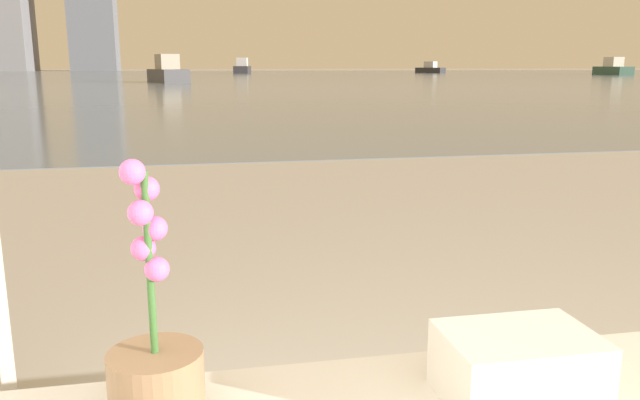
# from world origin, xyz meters

# --- Properties ---
(potted_orchid) EXTENTS (0.15, 0.15, 0.42)m
(potted_orchid) POSITION_xyz_m (-0.61, 0.98, 0.62)
(potted_orchid) COLOR #8C6B4C
(potted_orchid) RESTS_ON bathtub
(towel_stack) EXTENTS (0.25, 0.18, 0.12)m
(towel_stack) POSITION_xyz_m (-0.01, 0.90, 0.59)
(towel_stack) COLOR silver
(towel_stack) RESTS_ON bathtub
(harbor_water) EXTENTS (180.00, 110.00, 0.01)m
(harbor_water) POSITION_xyz_m (0.00, 62.00, 0.01)
(harbor_water) COLOR slate
(harbor_water) RESTS_ON ground_plane
(harbor_boat_0) EXTENTS (2.63, 5.35, 1.92)m
(harbor_boat_0) POSITION_xyz_m (5.65, 80.55, 0.69)
(harbor_boat_0) COLOR #2D2D33
(harbor_boat_0) RESTS_ON harbor_water
(harbor_boat_1) EXTENTS (2.76, 4.80, 1.70)m
(harbor_boat_1) POSITION_xyz_m (-2.03, 40.27, 0.61)
(harbor_boat_1) COLOR #4C4C51
(harbor_boat_1) RESTS_ON harbor_water
(harbor_boat_2) EXTENTS (1.97, 5.05, 1.86)m
(harbor_boat_2) POSITION_xyz_m (43.65, 60.66, 0.67)
(harbor_boat_2) COLOR #335647
(harbor_boat_2) RESTS_ON harbor_water
(harbor_boat_3) EXTENTS (3.33, 4.02, 1.48)m
(harbor_boat_3) POSITION_xyz_m (30.34, 79.66, 0.53)
(harbor_boat_3) COLOR #2D2D33
(harbor_boat_3) RESTS_ON harbor_water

